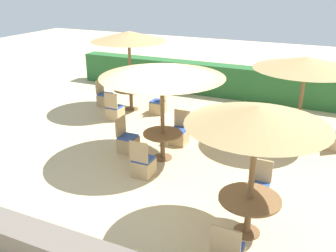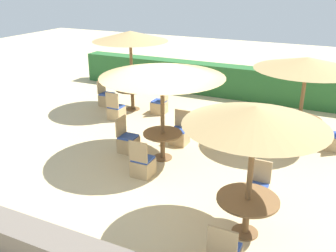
# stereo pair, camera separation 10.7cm
# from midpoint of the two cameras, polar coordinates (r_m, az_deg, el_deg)

# --- Properties ---
(ground_plane) EXTENTS (40.00, 40.00, 0.00)m
(ground_plane) POSITION_cam_midpoint_polar(r_m,az_deg,el_deg) (9.08, -1.94, -6.57)
(ground_plane) COLOR #D1BA8C
(hedge_row) EXTENTS (13.00, 0.70, 1.19)m
(hedge_row) POSITION_cam_midpoint_polar(r_m,az_deg,el_deg) (14.51, 9.57, 6.67)
(hedge_row) COLOR #28602D
(hedge_row) RESTS_ON ground_plane
(stone_border) EXTENTS (10.00, 0.56, 0.50)m
(stone_border) POSITION_cam_midpoint_polar(r_m,az_deg,el_deg) (6.52, -16.76, -17.86)
(stone_border) COLOR #6B6056
(stone_border) RESTS_ON ground_plane
(parasol_back_right) EXTENTS (2.71, 2.71, 2.40)m
(parasol_back_right) POSITION_cam_midpoint_polar(r_m,az_deg,el_deg) (10.41, 20.02, 8.96)
(parasol_back_right) COLOR brown
(parasol_back_right) RESTS_ON ground_plane
(round_table_back_right) EXTENTS (1.18, 1.18, 0.71)m
(round_table_back_right) POSITION_cam_midpoint_polar(r_m,az_deg,el_deg) (10.86, 18.91, 0.50)
(round_table_back_right) COLOR brown
(round_table_back_right) RESTS_ON ground_plane
(patio_chair_back_right_west) EXTENTS (0.46, 0.46, 0.93)m
(patio_chair_back_right_west) POSITION_cam_midpoint_polar(r_m,az_deg,el_deg) (11.10, 13.07, -0.19)
(patio_chair_back_right_west) COLOR tan
(patio_chair_back_right_west) RESTS_ON ground_plane
(patio_chair_back_right_east) EXTENTS (0.46, 0.46, 0.93)m
(patio_chair_back_right_east) POSITION_cam_midpoint_polar(r_m,az_deg,el_deg) (10.91, 23.99, -1.97)
(patio_chair_back_right_east) COLOR tan
(patio_chair_back_right_east) RESTS_ON ground_plane
(parasol_center) EXTENTS (2.98, 2.98, 2.45)m
(parasol_center) POSITION_cam_midpoint_polar(r_m,az_deg,el_deg) (8.81, -1.23, 8.48)
(parasol_center) COLOR brown
(parasol_center) RESTS_ON ground_plane
(round_table_center) EXTENTS (0.98, 0.98, 0.70)m
(round_table_center) POSITION_cam_midpoint_polar(r_m,az_deg,el_deg) (9.37, -1.15, -1.97)
(round_table_center) COLOR brown
(round_table_center) RESTS_ON ground_plane
(patio_chair_center_north) EXTENTS (0.46, 0.46, 0.93)m
(patio_chair_center_north) POSITION_cam_midpoint_polar(r_m,az_deg,el_deg) (10.30, 1.42, -1.35)
(patio_chair_center_north) COLOR tan
(patio_chair_center_north) RESTS_ON ground_plane
(patio_chair_center_west) EXTENTS (0.46, 0.46, 0.93)m
(patio_chair_center_west) POSITION_cam_midpoint_polar(r_m,az_deg,el_deg) (9.89, -6.48, -2.51)
(patio_chair_center_west) COLOR tan
(patio_chair_center_west) RESTS_ON ground_plane
(patio_chair_center_south) EXTENTS (0.46, 0.46, 0.93)m
(patio_chair_center_south) POSITION_cam_midpoint_polar(r_m,az_deg,el_deg) (8.70, -4.17, -6.01)
(patio_chair_center_south) COLOR tan
(patio_chair_center_south) RESTS_ON ground_plane
(parasol_back_left) EXTENTS (2.48, 2.48, 2.68)m
(parasol_back_left) POSITION_cam_midpoint_polar(r_m,az_deg,el_deg) (12.53, -6.25, 13.42)
(parasol_back_left) COLOR brown
(parasol_back_left) RESTS_ON ground_plane
(round_table_back_left) EXTENTS (1.15, 1.15, 0.75)m
(round_table_back_left) POSITION_cam_midpoint_polar(r_m,az_deg,el_deg) (12.94, -5.91, 5.06)
(round_table_back_left) COLOR brown
(round_table_back_left) RESTS_ON ground_plane
(patio_chair_back_left_west) EXTENTS (0.46, 0.46, 0.93)m
(patio_chair_back_left_west) POSITION_cam_midpoint_polar(r_m,az_deg,el_deg) (13.59, -9.81, 4.15)
(patio_chair_back_left_west) COLOR tan
(patio_chair_back_left_west) RESTS_ON ground_plane
(patio_chair_back_left_south) EXTENTS (0.46, 0.46, 0.93)m
(patio_chair_back_left_south) POSITION_cam_midpoint_polar(r_m,az_deg,el_deg) (12.20, -8.35, 2.19)
(patio_chair_back_left_south) COLOR tan
(patio_chair_back_left_south) RESTS_ON ground_plane
(patio_chair_back_left_east) EXTENTS (0.46, 0.46, 0.93)m
(patio_chair_back_left_east) POSITION_cam_midpoint_polar(r_m,az_deg,el_deg) (12.61, -1.73, 3.08)
(patio_chair_back_left_east) COLOR tan
(patio_chair_back_left_east) RESTS_ON ground_plane
(parasol_front_right) EXTENTS (2.36, 2.36, 2.42)m
(parasol_front_right) POSITION_cam_midpoint_polar(r_m,az_deg,el_deg) (6.11, 13.01, 1.47)
(parasol_front_right) COLOR brown
(parasol_front_right) RESTS_ON ground_plane
(round_table_front_right) EXTENTS (1.10, 1.10, 0.73)m
(round_table_front_right) POSITION_cam_midpoint_polar(r_m,az_deg,el_deg) (6.85, 11.81, -11.73)
(round_table_front_right) COLOR brown
(round_table_front_right) RESTS_ON ground_plane
(patio_chair_front_right_north) EXTENTS (0.46, 0.46, 0.93)m
(patio_chair_front_right_north) POSITION_cam_midpoint_polar(r_m,az_deg,el_deg) (7.84, 13.00, -9.95)
(patio_chair_front_right_north) COLOR tan
(patio_chair_front_right_north) RESTS_ON ground_plane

